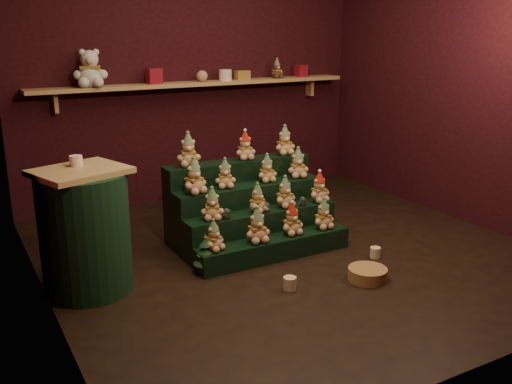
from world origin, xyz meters
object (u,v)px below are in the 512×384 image
white_bear (90,63)px  snow_globe_b (266,207)px  brown_bear (277,69)px  wicker_basket (368,274)px  mug_left (290,283)px  riser_tier_front (274,248)px  snow_globe_a (227,214)px  mini_christmas_tree (206,255)px  side_table (85,231)px  snow_globe_c (303,201)px  mug_right (375,252)px

white_bear → snow_globe_b: bearing=-44.4°
brown_bear → wicker_basket: bearing=-107.7°
mug_left → brown_bear: (1.36, 2.45, 1.38)m
riser_tier_front → snow_globe_a: 0.51m
mini_christmas_tree → white_bear: size_ratio=0.73×
side_table → mini_christmas_tree: side_table is taller
snow_globe_c → mug_right: (0.37, -0.57, -0.36)m
mug_left → mug_right: mug_left is taller
snow_globe_c → snow_globe_a: bearing=-180.0°
riser_tier_front → side_table: side_table is taller
white_bear → mug_right: bearing=-37.2°
snow_globe_a → mug_right: bearing=-26.9°
brown_bear → snow_globe_a: bearing=-133.1°
snow_globe_c → mug_right: 0.77m
riser_tier_front → snow_globe_c: snow_globe_c is taller
snow_globe_b → mug_left: bearing=-106.9°
snow_globe_a → snow_globe_c: bearing=0.0°
side_table → snow_globe_b: bearing=-17.7°
snow_globe_c → wicker_basket: size_ratio=0.28×
side_table → mug_right: size_ratio=10.32×
snow_globe_a → mug_left: 0.83m
snow_globe_b → mug_right: bearing=-37.4°
snow_globe_c → snow_globe_b: bearing=-180.0°
snow_globe_c → brown_bear: (0.76, 1.72, 1.03)m
snow_globe_a → side_table: side_table is taller
mug_left → wicker_basket: size_ratio=0.32×
wicker_basket → white_bear: 3.31m
mug_right → white_bear: bearing=127.2°
snow_globe_a → mug_left: (0.15, -0.74, -0.36)m
mini_christmas_tree → mug_left: mini_christmas_tree is taller
snow_globe_c → mug_left: size_ratio=0.87×
side_table → riser_tier_front: bearing=-23.7°
side_table → mini_christmas_tree: size_ratio=2.77×
side_table → white_bear: 2.11m
mini_christmas_tree → mug_right: mini_christmas_tree is taller
snow_globe_b → wicker_basket: size_ratio=0.30×
mug_right → wicker_basket: size_ratio=0.30×
mini_christmas_tree → wicker_basket: 1.27m
mini_christmas_tree → riser_tier_front: bearing=1.0°
side_table → white_bear: bearing=55.0°
riser_tier_front → mini_christmas_tree: mini_christmas_tree is taller
riser_tier_front → white_bear: bearing=117.5°
snow_globe_a → snow_globe_b: bearing=0.0°
snow_globe_a → snow_globe_b: (0.38, 0.00, -0.00)m
riser_tier_front → wicker_basket: size_ratio=4.61×
mug_left → wicker_basket: bearing=-13.5°
riser_tier_front → mug_right: bearing=-28.4°
white_bear → snow_globe_c: bearing=-35.9°
white_bear → brown_bear: size_ratio=2.10×
snow_globe_a → brown_bear: (1.51, 1.72, 1.02)m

